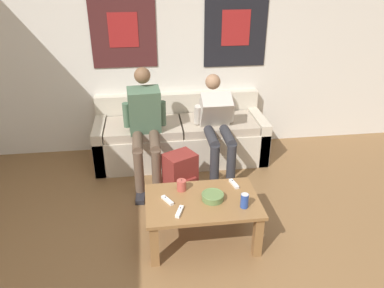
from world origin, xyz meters
name	(u,v)px	position (x,y,z in m)	size (l,w,h in m)	color
wall_back	(176,48)	(0.00, 2.63, 1.28)	(10.00, 0.07, 2.55)	silver
couch	(181,137)	(0.00, 2.25, 0.28)	(2.03, 0.75, 0.74)	beige
coffee_table	(202,207)	(0.03, 0.70, 0.34)	(0.96, 0.62, 0.41)	olive
person_seated_adult	(145,124)	(-0.42, 1.83, 0.66)	(0.47, 0.84, 1.22)	brown
person_seated_teen	(217,123)	(0.38, 1.88, 0.60)	(0.47, 0.97, 1.07)	#2D2D33
backpack	(181,176)	(-0.08, 1.42, 0.23)	(0.38, 0.36, 0.47)	maroon
ceramic_bowl	(213,196)	(0.11, 0.69, 0.45)	(0.19, 0.19, 0.06)	#607F47
pillar_candle	(182,185)	(-0.13, 0.87, 0.46)	(0.08, 0.08, 0.11)	#B24C42
drink_can_blue	(244,201)	(0.35, 0.56, 0.48)	(0.07, 0.07, 0.12)	#28479E
game_controller_near_left	(167,200)	(-0.27, 0.71, 0.43)	(0.10, 0.14, 0.03)	white
game_controller_near_right	(234,184)	(0.34, 0.89, 0.43)	(0.07, 0.15, 0.03)	white
game_controller_far_center	(179,212)	(-0.18, 0.55, 0.43)	(0.08, 0.15, 0.03)	white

